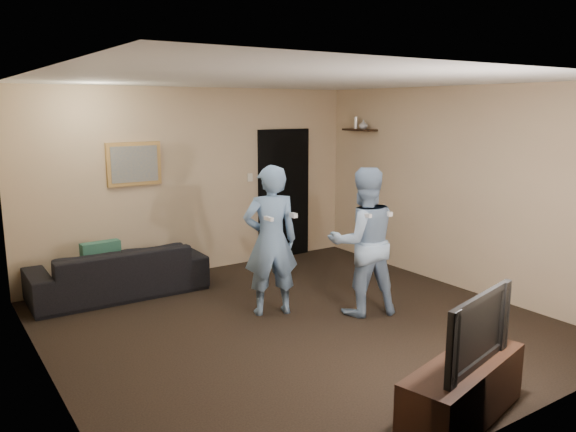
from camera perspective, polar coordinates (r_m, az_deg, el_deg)
ground at (r=6.24m, az=0.95°, el=-10.94°), size 5.00×5.00×0.00m
ceiling at (r=5.79m, az=1.04°, el=13.65°), size 5.00×5.00×0.04m
wall_back at (r=8.04m, az=-9.24°, el=3.49°), size 5.00×0.04×2.60m
wall_front at (r=4.13m, az=21.23°, el=-4.27°), size 5.00×0.04×2.60m
wall_left at (r=4.93m, az=-23.64°, el=-2.04°), size 0.04×5.00×2.60m
wall_right at (r=7.57m, az=16.75°, el=2.71°), size 0.04×5.00×2.60m
sofa at (r=7.38m, az=-16.85°, el=-5.37°), size 2.14×0.86×0.62m
throw_pillow at (r=7.29m, az=-18.44°, el=-4.30°), size 0.48×0.18×0.47m
painting_frame at (r=7.65m, az=-15.38°, el=5.13°), size 0.72×0.05×0.57m
painting_canvas at (r=7.63m, az=-15.32°, el=5.11°), size 0.62×0.01×0.47m
doorway at (r=8.75m, az=-0.43°, el=2.26°), size 0.90×0.06×2.00m
light_switch at (r=8.40m, az=-3.88°, el=3.93°), size 0.08×0.02×0.12m
wall_shelf at (r=8.69m, az=7.28°, el=8.67°), size 0.20×0.60×0.03m
shelf_vase at (r=8.62m, az=7.66°, el=9.20°), size 0.15×0.15×0.14m
shelf_figurine at (r=8.75m, az=6.92°, el=9.39°), size 0.06×0.06×0.18m
tv_console at (r=4.58m, az=17.35°, el=-16.61°), size 1.34×0.70×0.46m
television at (r=4.37m, az=17.73°, el=-10.74°), size 0.96×0.35×0.55m
wii_player_left at (r=6.32m, az=-1.77°, el=-2.51°), size 0.72×0.59×1.71m
wii_player_right at (r=6.39m, az=7.63°, el=-2.60°), size 0.98×0.86×1.68m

